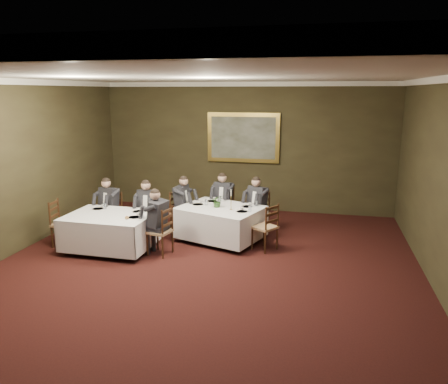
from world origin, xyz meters
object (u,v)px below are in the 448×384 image
at_px(chair_main_endright, 265,237).
at_px(centerpiece, 217,201).
at_px(diner_sec_backleft, 110,213).
at_px(diner_sec_backright, 149,216).
at_px(diner_sec_endright, 160,230).
at_px(table_main, 221,221).
at_px(chair_sec_backleft, 111,223).
at_px(candlestick, 231,202).
at_px(table_second, 110,229).
at_px(chair_sec_endleft, 64,233).
at_px(chair_main_backleft, 224,216).
at_px(chair_sec_backright, 149,226).
at_px(painting, 243,138).
at_px(diner_main_backleft, 223,207).
at_px(chair_main_endleft, 181,221).
at_px(chair_sec_endright, 161,241).
at_px(diner_main_endleft, 181,211).
at_px(diner_main_backright, 258,212).
at_px(chair_main_backright, 258,221).

xyz_separation_m(chair_main_endright, centerpiece, (-1.11, 0.36, 0.63)).
relative_size(diner_sec_backleft, diner_sec_backright, 1.00).
bearing_deg(diner_sec_endright, table_main, -30.67).
xyz_separation_m(chair_sec_backleft, diner_sec_backleft, (-0.00, -0.01, 0.23)).
bearing_deg(diner_sec_backleft, candlestick, -164.84).
height_order(table_second, centerpiece, centerpiece).
distance_m(table_second, chair_sec_endleft, 1.13).
relative_size(chair_main_backleft, chair_sec_backright, 1.00).
height_order(table_main, centerpiece, centerpiece).
bearing_deg(painting, diner_sec_endright, -104.82).
xyz_separation_m(diner_main_backleft, chair_sec_endleft, (-3.06, -2.05, -0.23)).
bearing_deg(chair_sec_backleft, diner_sec_backright, -167.37).
xyz_separation_m(chair_main_backleft, candlestick, (0.42, -1.14, 0.65)).
height_order(table_second, chair_main_backleft, chair_main_backleft).
relative_size(diner_main_backleft, diner_sec_backright, 1.00).
xyz_separation_m(diner_sec_endright, candlestick, (1.27, 0.96, 0.42)).
distance_m(chair_sec_backright, chair_sec_endleft, 1.83).
bearing_deg(chair_main_endleft, diner_sec_backright, -40.60).
bearing_deg(chair_sec_endright, table_second, 100.53).
distance_m(diner_main_backleft, chair_main_endright, 1.81).
distance_m(diner_main_endleft, chair_sec_endleft, 2.62).
distance_m(table_second, chair_main_endleft, 1.79).
height_order(chair_main_endleft, diner_main_endleft, diner_main_endleft).
bearing_deg(candlestick, diner_main_backright, 61.09).
distance_m(chair_main_endright, chair_sec_endright, 2.17).
bearing_deg(chair_sec_backright, diner_sec_backleft, 1.27).
distance_m(chair_sec_endright, painting, 4.30).
bearing_deg(chair_main_endright, chair_sec_endright, 143.31).
distance_m(chair_main_endleft, chair_sec_backleft, 1.60).
xyz_separation_m(chair_sec_backleft, chair_sec_endleft, (-0.66, -0.89, 0.00)).
bearing_deg(diner_sec_backleft, chair_main_backleft, -139.52).
height_order(chair_main_backleft, candlestick, candlestick).
relative_size(chair_sec_backleft, chair_sec_endright, 1.00).
height_order(chair_main_endleft, chair_sec_backright, same).
height_order(table_main, chair_sec_endright, chair_sec_endright).
bearing_deg(diner_sec_backleft, table_main, -161.55).
relative_size(table_main, chair_main_backright, 2.07).
xyz_separation_m(chair_sec_backright, chair_sec_endleft, (-1.60, -0.88, 0.00)).
xyz_separation_m(chair_main_backleft, diner_main_backleft, (-0.00, -0.01, 0.23)).
relative_size(diner_sec_backleft, candlestick, 2.98).
height_order(chair_main_endright, chair_sec_backright, same).
distance_m(chair_sec_backright, candlestick, 1.99).
bearing_deg(centerpiece, chair_main_backright, 41.03).
xyz_separation_m(diner_main_endleft, chair_main_endright, (2.07, -0.71, -0.23)).
distance_m(diner_main_backleft, chair_main_endleft, 1.11).
relative_size(chair_main_backright, centerpiece, 3.47).
height_order(diner_main_backright, diner_sec_backleft, same).
height_order(centerpiece, painting, painting).
bearing_deg(diner_main_endleft, table_main, 76.96).
height_order(table_second, chair_sec_backleft, chair_sec_backleft).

